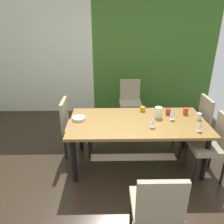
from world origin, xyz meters
TOP-DOWN VIEW (x-y plane):
  - ground_plane at (0.00, 0.00)m, footprint 5.22×5.24m
  - back_panel_interior at (-1.38, 2.57)m, footprint 2.46×0.10m
  - garden_window_panel at (1.23, 2.57)m, footprint 2.75×0.10m
  - dining_table at (0.62, 0.42)m, footprint 1.98×1.00m
  - chair_head_far at (0.65, 1.81)m, footprint 0.44×0.45m
  - chair_head_near at (0.63, -0.97)m, footprint 0.44×0.44m
  - chair_right_near at (1.62, 0.11)m, footprint 0.44×0.44m
  - chair_left_far at (-0.38, 0.73)m, footprint 0.45×0.44m
  - chair_right_far at (1.62, 0.73)m, footprint 0.44×0.44m
  - wine_glass_near_shelf at (0.80, 0.23)m, footprint 0.08×0.08m
  - wine_glass_north at (1.39, 0.10)m, footprint 0.07×0.07m
  - wine_glass_right at (1.13, 0.46)m, footprint 0.07×0.07m
  - serving_bowl_left at (-0.24, 0.49)m, footprint 0.19×0.19m
  - cup_near_window at (1.53, 0.47)m, footprint 0.07×0.07m
  - cup_east at (1.12, 0.66)m, footprint 0.07×0.07m
  - cup_front at (0.75, 0.79)m, footprint 0.08×0.08m
  - cup_rear at (1.39, 0.66)m, footprint 0.07×0.07m
  - pitcher_center at (0.95, 0.55)m, footprint 0.12×0.11m

SIDE VIEW (x-z plane):
  - ground_plane at x=0.00m, z-range -0.02..0.00m
  - chair_right_near at x=1.62m, z-range 0.07..1.00m
  - chair_left_far at x=-0.38m, z-range 0.07..1.01m
  - chair_head_near at x=0.63m, z-range 0.07..1.01m
  - chair_head_far at x=0.65m, z-range 0.07..1.01m
  - chair_right_far at x=1.62m, z-range 0.07..1.03m
  - dining_table at x=0.62m, z-range 0.29..1.01m
  - serving_bowl_left at x=-0.24m, z-range 0.72..0.77m
  - cup_front at x=0.75m, z-range 0.72..0.80m
  - cup_east at x=1.12m, z-range 0.72..0.81m
  - cup_near_window at x=1.53m, z-range 0.72..0.82m
  - cup_rear at x=1.39m, z-range 0.72..0.82m
  - pitcher_center at x=0.95m, z-range 0.72..0.89m
  - wine_glass_near_shelf at x=0.80m, z-range 0.75..0.89m
  - wine_glass_north at x=1.39m, z-range 0.75..0.90m
  - wine_glass_right at x=1.13m, z-range 0.75..0.91m
  - back_panel_interior at x=-1.38m, z-range 0.00..2.76m
  - garden_window_panel at x=1.23m, z-range 0.00..2.76m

